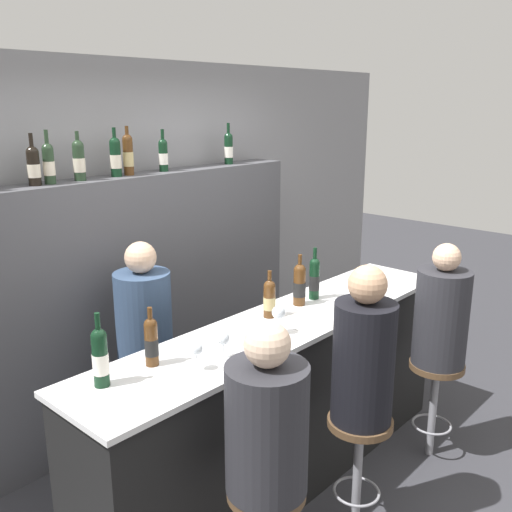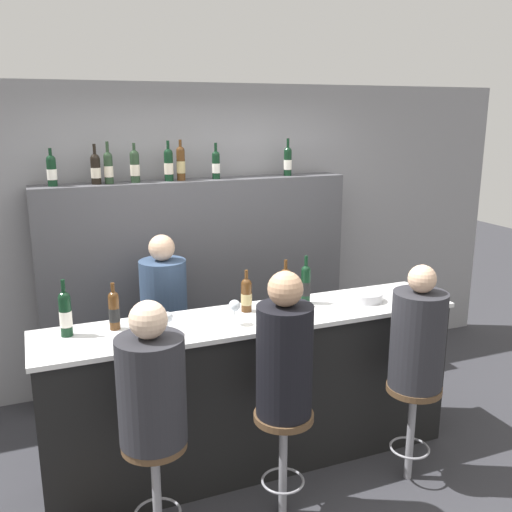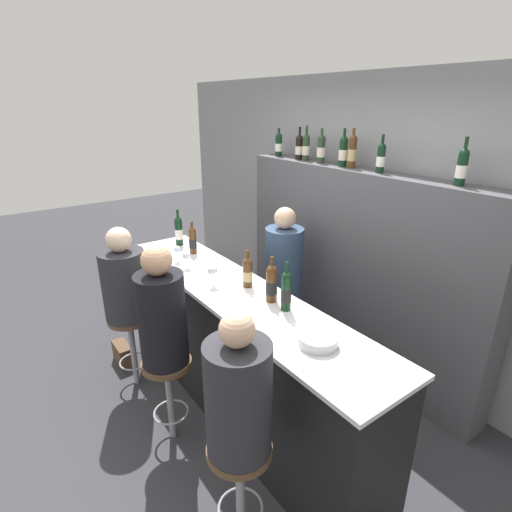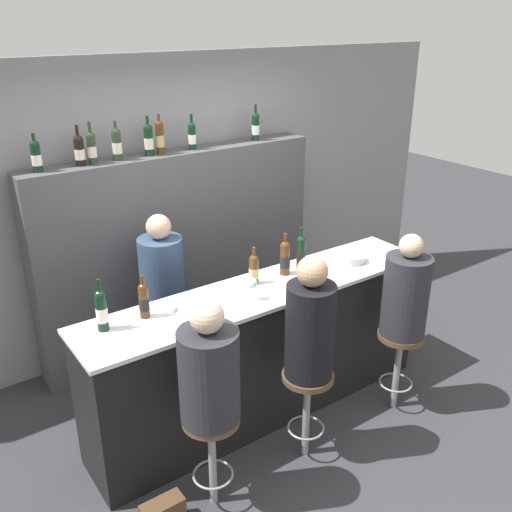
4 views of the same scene
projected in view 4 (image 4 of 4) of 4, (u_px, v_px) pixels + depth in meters
The scene contains 29 objects.
ground_plane at pixel (283, 427), 4.32m from camera, with size 16.00×16.00×0.00m, color #333338.
wall_back at pixel (166, 205), 5.13m from camera, with size 6.40×0.05×2.60m.
bar_counter at pixel (263, 352), 4.30m from camera, with size 2.79×0.57×1.07m.
back_bar_cabinet at pixel (180, 252), 5.11m from camera, with size 2.61×0.28×1.82m.
wine_bottle_counter_0 at pixel (101, 310), 3.51m from camera, with size 0.07×0.07×0.35m.
wine_bottle_counter_1 at pixel (144, 300), 3.66m from camera, with size 0.07×0.07×0.30m.
wine_bottle_counter_2 at pixel (254, 269), 4.12m from camera, with size 0.07×0.07×0.29m.
wine_bottle_counter_3 at pixel (285, 258), 4.27m from camera, with size 0.08×0.08×0.33m.
wine_bottle_counter_4 at pixel (301, 252), 4.35m from camera, with size 0.07×0.07×0.34m.
wine_bottle_backbar_0 at pixel (36, 156), 4.12m from camera, with size 0.07×0.07×0.28m.
wine_bottle_backbar_1 at pixel (79, 150), 4.29m from camera, with size 0.08×0.08×0.31m.
wine_bottle_backbar_2 at pixel (92, 147), 4.34m from camera, with size 0.07×0.07×0.32m.
wine_bottle_backbar_3 at pixel (117, 144), 4.44m from camera, with size 0.08×0.08×0.31m.
wine_bottle_backbar_4 at pixel (149, 139), 4.58m from camera, with size 0.07×0.07×0.32m.
wine_bottle_backbar_5 at pixel (160, 137), 4.63m from camera, with size 0.07×0.07×0.33m.
wine_bottle_backbar_6 at pixel (192, 135), 4.80m from camera, with size 0.07×0.07×0.30m.
wine_bottle_backbar_7 at pixel (256, 126), 5.15m from camera, with size 0.07×0.07×0.32m.
wine_glass_0 at pixel (174, 311), 3.57m from camera, with size 0.06×0.06×0.14m.
wine_glass_1 at pixel (198, 303), 3.67m from camera, with size 0.07×0.07×0.14m.
wine_glass_2 at pixel (252, 284), 3.89m from camera, with size 0.08×0.08×0.16m.
metal_bowl at pixel (351, 258), 4.53m from camera, with size 0.23×0.23×0.06m.
tasting_menu at pixel (278, 293), 4.03m from camera, with size 0.21×0.30×0.00m.
bar_stool_left at pixel (211, 436), 3.46m from camera, with size 0.35×0.35×0.67m.
guest_seated_left at pixel (209, 370), 3.27m from camera, with size 0.36×0.36×0.78m.
bar_stool_middle at pixel (307, 392), 3.86m from camera, with size 0.35×0.35×0.67m.
guest_seated_middle at pixel (310, 325), 3.66m from camera, with size 0.32×0.32×0.85m.
bar_stool_right at pixel (399, 350), 4.35m from camera, with size 0.35×0.35×0.67m.
guest_seated_right at pixel (406, 293), 4.16m from camera, with size 0.34×0.34×0.79m.
bartender at pixel (164, 309), 4.63m from camera, with size 0.35×0.35×1.48m.
Camera 4 is at (-2.16, -2.70, 2.89)m, focal length 40.00 mm.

